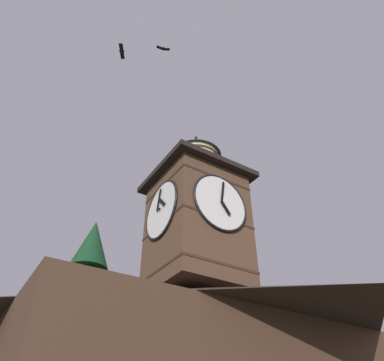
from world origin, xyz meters
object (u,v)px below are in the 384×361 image
at_px(flying_bird_high, 163,48).
at_px(flying_bird_low, 122,51).
at_px(moon, 176,308).
at_px(clock_tower, 197,215).
at_px(pine_tree_behind, 72,358).

distance_m(flying_bird_high, flying_bird_low, 4.91).
bearing_deg(moon, clock_tower, 61.72).
bearing_deg(flying_bird_low, pine_tree_behind, -106.97).
bearing_deg(moon, flying_bird_low, 55.88).
bearing_deg(clock_tower, pine_tree_behind, -69.08).
bearing_deg(pine_tree_behind, flying_bird_high, 90.39).
distance_m(moon, flying_bird_low, 33.74).
bearing_deg(clock_tower, flying_bird_low, 20.84).
height_order(moon, flying_bird_low, moon).
height_order(clock_tower, moon, moon).
bearing_deg(flying_bird_high, clock_tower, -168.75).
distance_m(clock_tower, flying_bird_high, 9.75).
bearing_deg(flying_bird_low, flying_bird_high, -151.19).
bearing_deg(moon, flying_bird_high, 58.30).
xyz_separation_m(pine_tree_behind, moon, (-16.43, -19.76, 9.98)).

